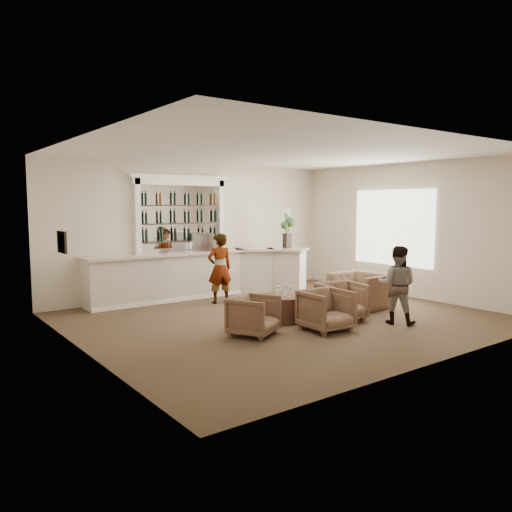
{
  "coord_description": "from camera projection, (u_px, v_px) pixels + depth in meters",
  "views": [
    {
      "loc": [
        -6.35,
        -7.61,
        2.3
      ],
      "look_at": [
        -0.06,
        0.9,
        1.19
      ],
      "focal_mm": 35.0,
      "sensor_mm": 36.0,
      "label": 1
    }
  ],
  "objects": [
    {
      "name": "wine_glass_tbl_b",
      "position": [
        286.0,
        290.0,
        9.84
      ],
      "size": [
        0.07,
        0.07,
        0.21
      ],
      "primitive_type": null,
      "color": "white",
      "rests_on": "cocktail_table"
    },
    {
      "name": "room_shell",
      "position": [
        270.0,
        202.0,
        10.5
      ],
      "size": [
        8.04,
        7.02,
        3.32
      ],
      "color": "beige",
      "rests_on": "ground"
    },
    {
      "name": "armchair_far",
      "position": [
        361.0,
        290.0,
        11.12
      ],
      "size": [
        1.09,
        1.23,
        0.76
      ],
      "primitive_type": "imported",
      "rotation": [
        0.0,
        0.0,
        -1.5
      ],
      "color": "brown",
      "rests_on": "ground"
    },
    {
      "name": "armchair_center",
      "position": [
        326.0,
        310.0,
        9.07
      ],
      "size": [
        0.84,
        0.86,
        0.75
      ],
      "primitive_type": "imported",
      "rotation": [
        0.0,
        0.0,
        -0.04
      ],
      "color": "brown",
      "rests_on": "ground"
    },
    {
      "name": "wine_glass_tbl_c",
      "position": [
        290.0,
        292.0,
        9.64
      ],
      "size": [
        0.07,
        0.07,
        0.21
      ],
      "primitive_type": null,
      "color": "white",
      "rests_on": "cocktail_table"
    },
    {
      "name": "wine_glass_bar_right",
      "position": [
        187.0,
        248.0,
        12.01
      ],
      "size": [
        0.07,
        0.07,
        0.21
      ],
      "primitive_type": null,
      "color": "white",
      "rests_on": "bar_counter"
    },
    {
      "name": "cocktail_table",
      "position": [
        284.0,
        309.0,
        9.76
      ],
      "size": [
        0.71,
        0.71,
        0.5
      ],
      "primitive_type": "cylinder",
      "color": "#482A1F",
      "rests_on": "ground"
    },
    {
      "name": "armchair_right",
      "position": [
        341.0,
        301.0,
        9.89
      ],
      "size": [
        0.96,
        0.98,
        0.75
      ],
      "primitive_type": "imported",
      "rotation": [
        0.0,
        0.0,
        -0.22
      ],
      "color": "brown",
      "rests_on": "ground"
    },
    {
      "name": "ground",
      "position": [
        285.0,
        318.0,
        10.08
      ],
      "size": [
        8.0,
        8.0,
        0.0
      ],
      "primitive_type": "plane",
      "color": "brown",
      "rests_on": "ground"
    },
    {
      "name": "flower_vase",
      "position": [
        287.0,
        226.0,
        13.12
      ],
      "size": [
        0.27,
        0.27,
        1.03
      ],
      "color": "black",
      "rests_on": "bar_counter"
    },
    {
      "name": "espresso_machine",
      "position": [
        201.0,
        242.0,
        12.3
      ],
      "size": [
        0.62,
        0.57,
        0.44
      ],
      "primitive_type": "cube",
      "rotation": [
        0.0,
        0.0,
        -0.36
      ],
      "color": "#ACACB1",
      "rests_on": "bar_counter"
    },
    {
      "name": "bar_counter",
      "position": [
        202.0,
        274.0,
        12.32
      ],
      "size": [
        5.72,
        1.8,
        1.14
      ],
      "color": "beige",
      "rests_on": "ground"
    },
    {
      "name": "napkin_holder",
      "position": [
        279.0,
        293.0,
        9.83
      ],
      "size": [
        0.08,
        0.08,
        0.12
      ],
      "primitive_type": "cube",
      "color": "white",
      "rests_on": "cocktail_table"
    },
    {
      "name": "guest",
      "position": [
        397.0,
        285.0,
        9.57
      ],
      "size": [
        0.86,
        0.92,
        1.51
      ],
      "primitive_type": "imported",
      "rotation": [
        0.0,
        0.0,
        2.1
      ],
      "color": "gray",
      "rests_on": "ground"
    },
    {
      "name": "back_bar_alcove",
      "position": [
        181.0,
        215.0,
        12.3
      ],
      "size": [
        2.64,
        0.25,
        3.0
      ],
      "color": "white",
      "rests_on": "ground"
    },
    {
      "name": "wine_glass_tbl_a",
      "position": [
        279.0,
        292.0,
        9.67
      ],
      "size": [
        0.07,
        0.07,
        0.21
      ],
      "primitive_type": null,
      "color": "white",
      "rests_on": "cocktail_table"
    },
    {
      "name": "armchair_left",
      "position": [
        254.0,
        316.0,
        8.73
      ],
      "size": [
        1.03,
        1.03,
        0.7
      ],
      "primitive_type": "imported",
      "rotation": [
        0.0,
        0.0,
        0.48
      ],
      "color": "brown",
      "rests_on": "ground"
    },
    {
      "name": "wine_glass_bar_left",
      "position": [
        207.0,
        246.0,
        12.41
      ],
      "size": [
        0.07,
        0.07,
        0.21
      ],
      "primitive_type": null,
      "color": "white",
      "rests_on": "bar_counter"
    },
    {
      "name": "sommelier",
      "position": [
        220.0,
        268.0,
        11.54
      ],
      "size": [
        0.65,
        0.49,
        1.63
      ],
      "primitive_type": "imported",
      "rotation": [
        0.0,
        0.0,
        2.97
      ],
      "color": "gray",
      "rests_on": "ground"
    }
  ]
}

